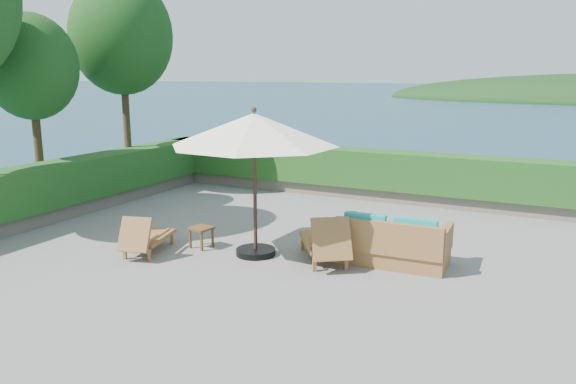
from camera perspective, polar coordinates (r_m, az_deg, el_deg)
The scene contains 13 objects.
ground at distance 10.95m, azimuth -3.30°, elevation -6.27°, with size 12.00×12.00×0.00m, color slate.
foundation at distance 11.53m, azimuth -3.20°, elevation -13.61°, with size 12.00×12.00×3.00m, color #534D42.
planter_wall_far at distance 15.84m, azimuth 6.80°, elevation 0.12°, with size 12.00×0.60×0.36m, color #6C6557.
planter_wall_left at distance 14.43m, azimuth -23.01°, elevation -1.97°, with size 0.60×12.00×0.36m, color #6C6557.
hedge_far at distance 15.71m, azimuth 6.86°, elevation 2.51°, with size 12.40×0.90×1.00m, color #123F14.
hedge_left at distance 14.29m, azimuth -23.23°, elevation 0.64°, with size 0.90×12.40×1.00m, color #123F14.
tree_mid at distance 14.98m, azimuth -24.66°, elevation 11.42°, with size 2.20×2.20×4.83m.
tree_far at distance 16.58m, azimuth -16.56°, elevation 14.94°, with size 2.80×2.80×6.03m.
patio_umbrella at distance 10.38m, azimuth -3.45°, elevation 6.21°, with size 3.99×3.99×2.82m.
lounge_left at distance 11.18m, azimuth -14.24°, elevation -4.40°, with size 0.93×1.52×0.82m.
lounge_right at distance 10.37m, azimuth 3.80°, elevation -5.01°, with size 1.51×1.76×0.96m.
side_table at distance 11.33m, azimuth -8.81°, elevation -3.91°, with size 0.46×0.46×0.43m.
wicker_loveseat at distance 10.44m, azimuth 10.59°, elevation -5.24°, with size 2.01×1.09×0.97m.
Camera 1 is at (5.19, -9.00, 3.46)m, focal length 35.00 mm.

